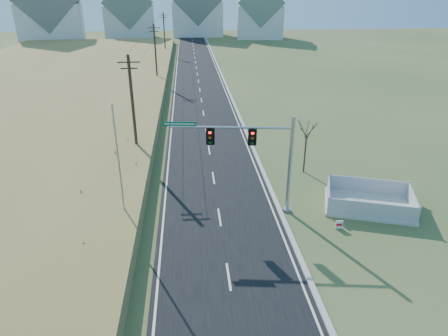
% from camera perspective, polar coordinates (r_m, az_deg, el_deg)
% --- Properties ---
extents(ground, '(260.00, 260.00, 0.00)m').
position_cam_1_polar(ground, '(23.40, 0.16, -12.24)').
color(ground, '#3D4F26').
rests_on(ground, ground).
extents(road, '(8.00, 180.00, 0.06)m').
position_cam_1_polar(road, '(70.10, -3.77, 12.93)').
color(road, black).
rests_on(road, ground).
extents(curb, '(0.30, 180.00, 0.18)m').
position_cam_1_polar(curb, '(70.31, -0.30, 13.07)').
color(curb, '#B2AFA8').
rests_on(curb, ground).
extents(reed_marsh, '(38.00, 110.00, 1.30)m').
position_cam_1_polar(reed_marsh, '(64.14, -25.80, 10.07)').
color(reed_marsh, olive).
rests_on(reed_marsh, ground).
extents(utility_pole_near, '(1.80, 0.26, 9.00)m').
position_cam_1_polar(utility_pole_near, '(35.25, -12.89, 8.55)').
color(utility_pole_near, '#422D1E').
rests_on(utility_pole_near, ground).
extents(utility_pole_mid, '(1.80, 0.26, 9.00)m').
position_cam_1_polar(utility_pole_mid, '(64.52, -9.75, 15.84)').
color(utility_pole_mid, '#422D1E').
rests_on(utility_pole_mid, ground).
extents(utility_pole_far, '(1.80, 0.26, 9.00)m').
position_cam_1_polar(utility_pole_far, '(94.25, -8.53, 18.55)').
color(utility_pole_far, '#422D1E').
rests_on(utility_pole_far, ground).
extents(condo_nw, '(17.69, 13.38, 19.05)m').
position_cam_1_polar(condo_nw, '(124.24, -23.63, 19.69)').
color(condo_nw, silver).
rests_on(condo_nw, ground).
extents(condo_nnw, '(14.93, 11.17, 17.03)m').
position_cam_1_polar(condo_nnw, '(127.90, -13.39, 20.70)').
color(condo_nnw, silver).
rests_on(condo_nnw, ground).
extents(condo_n, '(15.27, 10.20, 18.54)m').
position_cam_1_polar(condo_n, '(130.88, -3.84, 21.62)').
color(condo_n, silver).
rests_on(condo_n, ground).
extents(condo_ne, '(14.12, 10.51, 16.52)m').
position_cam_1_polar(condo_ne, '(124.80, 5.17, 21.09)').
color(condo_ne, silver).
rests_on(condo_ne, ground).
extents(traffic_signal_mast, '(8.37, 1.40, 6.72)m').
position_cam_1_polar(traffic_signal_mast, '(25.79, 5.46, 1.98)').
color(traffic_signal_mast, '#9EA0A5').
rests_on(traffic_signal_mast, ground).
extents(fence_enclosure, '(6.81, 5.64, 1.33)m').
position_cam_1_polar(fence_enclosure, '(29.57, 19.95, -4.77)').
color(fence_enclosure, '#B7B5AD').
rests_on(fence_enclosure, ground).
extents(open_sign, '(0.47, 0.07, 0.59)m').
position_cam_1_polar(open_sign, '(26.43, 16.12, -7.77)').
color(open_sign, white).
rests_on(open_sign, ground).
extents(flagpole, '(0.36, 0.36, 8.04)m').
position_cam_1_polar(flagpole, '(25.04, -14.51, -1.86)').
color(flagpole, '#B7B5AD').
rests_on(flagpole, ground).
extents(bare_tree, '(1.77, 1.77, 4.70)m').
position_cam_1_polar(bare_tree, '(32.34, 11.81, 5.55)').
color(bare_tree, '#4C3F33').
rests_on(bare_tree, ground).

